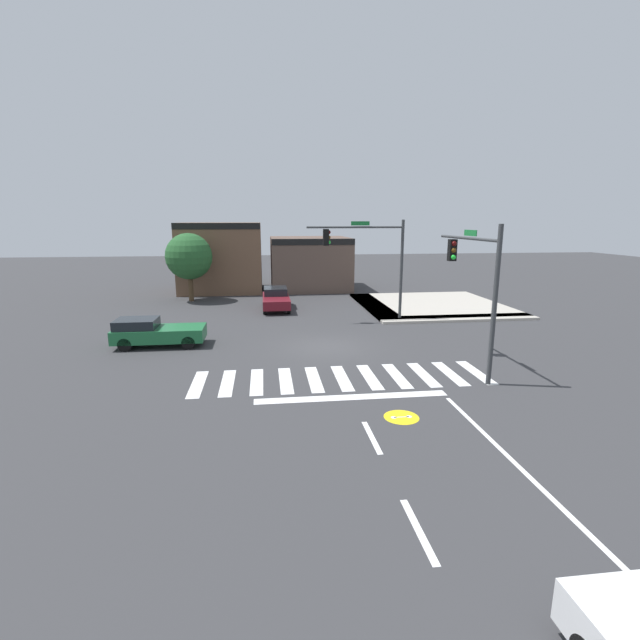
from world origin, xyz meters
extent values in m
plane|color=#353538|center=(0.00, 0.00, 0.00)|extent=(120.00, 120.00, 0.00)
cube|color=silver|center=(-5.53, -4.50, 0.00)|extent=(0.48, 2.94, 0.01)
cube|color=silver|center=(-4.42, -4.50, 0.00)|extent=(0.48, 2.94, 0.01)
cube|color=silver|center=(-3.32, -4.50, 0.00)|extent=(0.48, 2.94, 0.01)
cube|color=silver|center=(-2.21, -4.50, 0.00)|extent=(0.48, 2.94, 0.01)
cube|color=silver|center=(-1.11, -4.50, 0.00)|extent=(0.48, 2.94, 0.01)
cube|color=silver|center=(0.00, -4.50, 0.00)|extent=(0.48, 2.94, 0.01)
cube|color=silver|center=(1.11, -4.50, 0.00)|extent=(0.48, 2.94, 0.01)
cube|color=silver|center=(2.21, -4.50, 0.00)|extent=(0.48, 2.94, 0.01)
cube|color=silver|center=(3.32, -4.50, 0.00)|extent=(0.48, 2.94, 0.01)
cube|color=silver|center=(4.42, -4.50, 0.00)|extent=(0.48, 2.94, 0.01)
cube|color=silver|center=(5.53, -4.50, 0.00)|extent=(0.48, 2.94, 0.01)
cube|color=white|center=(0.00, -6.50, 0.00)|extent=(6.80, 0.50, 0.01)
cube|color=white|center=(0.00, -9.50, 0.00)|extent=(0.16, 2.00, 0.01)
cube|color=white|center=(0.00, -13.50, 0.00)|extent=(0.16, 2.00, 0.01)
cylinder|color=yellow|center=(1.24, -8.31, 0.00)|extent=(1.11, 1.11, 0.01)
cylinder|color=white|center=(0.99, -8.31, 0.01)|extent=(0.18, 0.18, 0.00)
cylinder|color=white|center=(1.49, -8.31, 0.01)|extent=(0.18, 0.18, 0.00)
cube|color=white|center=(1.24, -8.31, 0.01)|extent=(0.50, 0.04, 0.00)
cube|color=#B2AA9E|center=(9.00, 5.20, 0.07)|extent=(10.00, 1.60, 0.15)
cube|color=#B2AA9E|center=(4.80, 10.00, 0.07)|extent=(1.60, 10.00, 0.15)
cube|color=#B2AA9E|center=(9.00, 10.00, 0.07)|extent=(10.00, 10.00, 0.15)
cube|color=brown|center=(-6.57, 19.09, 2.92)|extent=(6.85, 6.17, 5.84)
cube|color=black|center=(-6.57, 16.20, 5.59)|extent=(6.85, 0.50, 0.50)
cube|color=brown|center=(1.15, 19.46, 2.28)|extent=(6.84, 6.93, 4.56)
cube|color=black|center=(1.15, 16.20, 4.31)|extent=(6.84, 0.50, 0.50)
cylinder|color=#383A3D|center=(5.32, 5.43, 3.05)|extent=(0.18, 0.18, 6.09)
cylinder|color=#383A3D|center=(2.45, 5.43, 5.65)|extent=(5.75, 0.12, 0.12)
cube|color=black|center=(0.71, 5.43, 5.08)|extent=(0.32, 0.32, 0.95)
sphere|color=#470A0A|center=(0.88, 5.43, 5.37)|extent=(0.22, 0.22, 0.22)
sphere|color=#4C330C|center=(0.88, 5.43, 5.08)|extent=(0.22, 0.22, 0.22)
sphere|color=#1ED833|center=(0.88, 5.43, 4.78)|extent=(0.22, 0.22, 0.22)
cube|color=#197233|center=(2.73, 5.43, 5.87)|extent=(1.10, 0.03, 0.24)
cylinder|color=#383A3D|center=(5.37, -5.84, 2.97)|extent=(0.18, 0.18, 5.94)
cylinder|color=#383A3D|center=(5.37, -3.19, 5.34)|extent=(0.12, 5.29, 0.12)
cube|color=black|center=(5.37, -1.77, 4.76)|extent=(0.32, 0.32, 0.95)
sphere|color=#470A0A|center=(5.37, -1.94, 5.06)|extent=(0.22, 0.22, 0.22)
sphere|color=#4C330C|center=(5.37, -1.94, 4.76)|extent=(0.22, 0.22, 0.22)
sphere|color=#1ED833|center=(5.37, -1.94, 4.47)|extent=(0.22, 0.22, 0.22)
cube|color=#197233|center=(5.37, -3.46, 5.56)|extent=(0.03, 1.10, 0.24)
cube|color=maroon|center=(-2.16, 9.81, 0.62)|extent=(1.81, 4.45, 0.60)
cube|color=black|center=(-2.16, 10.68, 1.17)|extent=(1.59, 2.10, 0.50)
cylinder|color=black|center=(-1.37, 8.29, 0.36)|extent=(0.22, 0.72, 0.72)
cylinder|color=black|center=(-2.96, 8.29, 0.36)|extent=(0.22, 0.72, 0.72)
cylinder|color=black|center=(-1.37, 11.32, 0.36)|extent=(0.22, 0.72, 0.72)
cylinder|color=black|center=(-2.96, 11.32, 0.36)|extent=(0.22, 0.72, 0.72)
cube|color=#1E6638|center=(-8.08, 1.21, 0.61)|extent=(4.29, 1.81, 0.64)
cube|color=black|center=(-9.15, 1.21, 1.16)|extent=(1.93, 1.60, 0.46)
cylinder|color=black|center=(-6.62, 2.00, 0.32)|extent=(0.64, 0.22, 0.64)
cylinder|color=black|center=(-6.62, 0.41, 0.32)|extent=(0.64, 0.22, 0.64)
cylinder|color=black|center=(-9.54, 2.00, 0.32)|extent=(0.64, 0.22, 0.64)
cylinder|color=black|center=(-9.54, 0.41, 0.32)|extent=(0.64, 0.22, 0.64)
cylinder|color=#4C3823|center=(-8.50, 14.00, 1.40)|extent=(0.36, 0.36, 2.80)
sphere|color=#235628|center=(-8.50, 14.00, 3.40)|extent=(3.47, 3.47, 3.47)
camera|label=1|loc=(-2.93, -21.13, 6.06)|focal=25.44mm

